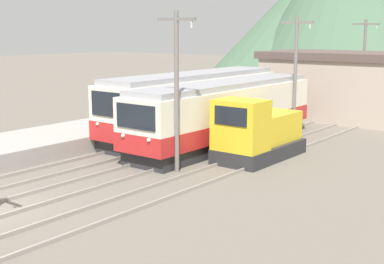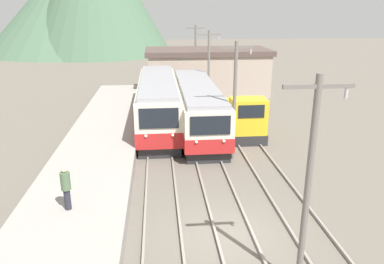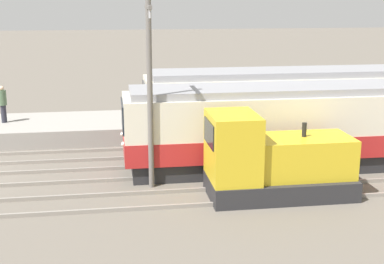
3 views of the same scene
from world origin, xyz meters
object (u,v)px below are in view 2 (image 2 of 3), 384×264
commuter_train_center (197,109)px  catenary_mast_mid (235,97)px  commuter_train_left (158,105)px  person_on_platform (66,187)px  shunting_locomotive (243,119)px  catenary_mast_far (209,68)px  catenary_mast_distant (196,54)px  catenary_mast_near (309,179)px

commuter_train_center → catenary_mast_mid: bearing=-75.5°
commuter_train_left → catenary_mast_mid: bearing=-57.6°
catenary_mast_mid → person_on_platform: 10.60m
commuter_train_left → person_on_platform: (-3.73, -13.42, 0.12)m
commuter_train_left → catenary_mast_mid: (4.31, -6.78, 2.04)m
shunting_locomotive → catenary_mast_far: bearing=102.7°
catenary_mast_distant → commuter_train_center: bearing=-95.5°
shunting_locomotive → catenary_mast_mid: catenary_mast_mid is taller
shunting_locomotive → catenary_mast_far: 7.25m
catenary_mast_far → catenary_mast_distant: size_ratio=1.00×
catenary_mast_near → catenary_mast_far: size_ratio=1.00×
commuter_train_left → commuter_train_center: 2.96m
commuter_train_center → shunting_locomotive: commuter_train_center is taller
catenary_mast_near → catenary_mast_far: 21.51m
commuter_train_left → catenary_mast_mid: catenary_mast_mid is taller
commuter_train_left → shunting_locomotive: commuter_train_left is taller
catenary_mast_near → person_on_platform: (-8.04, 4.12, -1.91)m
catenary_mast_near → catenary_mast_mid: size_ratio=1.00×
shunting_locomotive → person_on_platform: bearing=-131.5°
shunting_locomotive → catenary_mast_distant: bearing=94.9°
commuter_train_left → catenary_mast_far: catenary_mast_far is taller
commuter_train_left → commuter_train_center: (2.80, -0.95, -0.11)m
person_on_platform → commuter_train_left: bearing=74.5°
catenary_mast_far → catenary_mast_distant: bearing=90.0°
catenary_mast_distant → person_on_platform: size_ratio=3.76×
commuter_train_left → catenary_mast_near: bearing=-76.2°
catenary_mast_mid → catenary_mast_far: same height
catenary_mast_mid → catenary_mast_distant: (0.00, 21.51, 0.00)m
commuter_train_center → catenary_mast_far: size_ratio=2.00×
catenary_mast_near → catenary_mast_distant: same height
catenary_mast_far → person_on_platform: bearing=-114.8°
commuter_train_left → catenary_mast_far: (4.31, 3.97, 2.04)m
catenary_mast_far → catenary_mast_mid: bearing=-90.0°
catenary_mast_distant → person_on_platform: (-8.04, -28.15, -1.91)m
commuter_train_center → catenary_mast_mid: size_ratio=2.00×
catenary_mast_near → catenary_mast_far: bearing=90.0°
catenary_mast_far → person_on_platform: size_ratio=3.76×
commuter_train_left → shunting_locomotive: bearing=-24.6°
commuter_train_left → catenary_mast_far: bearing=42.7°
catenary_mast_mid → catenary_mast_distant: same height
catenary_mast_near → catenary_mast_distant: 32.27m
commuter_train_center → catenary_mast_distant: size_ratio=2.00×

